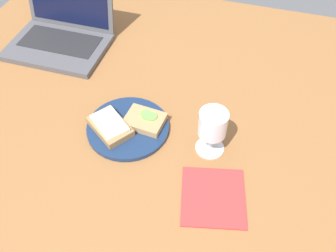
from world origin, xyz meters
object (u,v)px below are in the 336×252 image
at_px(plate, 128,128).
at_px(wine_glass, 213,126).
at_px(sandwich_with_cucumber, 145,120).
at_px(laptop, 61,33).
at_px(sandwich_with_cheese, 110,126).
at_px(napkin, 213,197).

relative_size(plate, wine_glass, 1.71).
xyz_separation_m(sandwich_with_cucumber, laptop, (-0.39, 0.27, 0.02)).
bearing_deg(sandwich_with_cheese, plate, 30.39).
distance_m(plate, sandwich_with_cheese, 0.05).
distance_m(sandwich_with_cucumber, napkin, 0.28).
height_order(wine_glass, napkin, wine_glass).
xyz_separation_m(sandwich_with_cucumber, wine_glass, (0.18, -0.02, 0.06)).
bearing_deg(plate, napkin, -27.83).
xyz_separation_m(plate, napkin, (0.26, -0.14, -0.00)).
relative_size(sandwich_with_cucumber, laptop, 0.35).
xyz_separation_m(wine_glass, laptop, (-0.57, 0.30, -0.05)).
height_order(laptop, napkin, laptop).
bearing_deg(sandwich_with_cucumber, wine_glass, -7.57).
bearing_deg(wine_glass, sandwich_with_cheese, -175.01).
relative_size(wine_glass, laptop, 0.41).
distance_m(sandwich_with_cheese, laptop, 0.45).
bearing_deg(wine_glass, napkin, -74.17).
bearing_deg(sandwich_with_cheese, wine_glass, 4.99).
distance_m(wine_glass, laptop, 0.65).
bearing_deg(laptop, wine_glass, -27.64).
distance_m(sandwich_with_cheese, wine_glass, 0.27).
relative_size(plate, laptop, 0.70).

